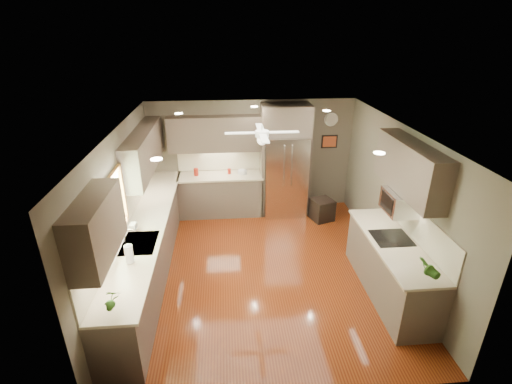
{
  "coord_description": "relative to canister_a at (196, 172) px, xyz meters",
  "views": [
    {
      "loc": [
        -0.59,
        -5.41,
        3.92
      ],
      "look_at": [
        -0.07,
        0.6,
        1.22
      ],
      "focal_mm": 26.0,
      "sensor_mm": 36.0,
      "label": 1
    }
  ],
  "objects": [
    {
      "name": "window",
      "position": [
        -0.98,
        -2.7,
        0.53
      ],
      "size": [
        0.05,
        1.12,
        0.92
      ],
      "color": "#BFF2B2",
      "rests_on": "wall_left"
    },
    {
      "name": "canister_a",
      "position": [
        0.0,
        0.0,
        0.0
      ],
      "size": [
        0.1,
        0.1,
        0.16
      ],
      "primitive_type": "cylinder",
      "rotation": [
        0.0,
        0.0,
        -0.02
      ],
      "color": "maroon",
      "rests_on": "back_run"
    },
    {
      "name": "stool",
      "position": [
        2.73,
        -0.49,
        -0.78
      ],
      "size": [
        0.55,
        0.55,
        0.5
      ],
      "color": "black",
      "rests_on": "ground"
    },
    {
      "name": "wall_right",
      "position": [
        3.49,
        -2.2,
        0.23
      ],
      "size": [
        0.0,
        5.0,
        5.0
      ],
      "primitive_type": "plane",
      "rotation": [
        1.57,
        0.0,
        -1.57
      ],
      "color": "brown",
      "rests_on": "ground"
    },
    {
      "name": "bowl",
      "position": [
        1.0,
        -0.04,
        -0.05
      ],
      "size": [
        0.25,
        0.25,
        0.05
      ],
      "primitive_type": "imported",
      "rotation": [
        0.0,
        0.0,
        -0.18
      ],
      "color": "beige",
      "rests_on": "back_run"
    },
    {
      "name": "wall_clock",
      "position": [
        2.99,
        0.28,
        1.03
      ],
      "size": [
        0.3,
        0.03,
        0.3
      ],
      "color": "white",
      "rests_on": "wall_back"
    },
    {
      "name": "sink",
      "position": [
        -0.69,
        -2.7,
        -0.11
      ],
      "size": [
        0.5,
        0.7,
        0.32
      ],
      "color": "silver",
      "rests_on": "left_run"
    },
    {
      "name": "refrigerator",
      "position": [
        1.94,
        -0.05,
        0.17
      ],
      "size": [
        1.06,
        0.75,
        2.45
      ],
      "color": "silver",
      "rests_on": "ground"
    },
    {
      "name": "canister_d",
      "position": [
        0.72,
        0.04,
        -0.02
      ],
      "size": [
        0.1,
        0.1,
        0.11
      ],
      "primitive_type": "cylinder",
      "rotation": [
        0.0,
        0.0,
        -0.33
      ],
      "color": "maroon",
      "rests_on": "back_run"
    },
    {
      "name": "floor",
      "position": [
        1.24,
        -2.2,
        -1.02
      ],
      "size": [
        5.0,
        5.0,
        0.0
      ],
      "primitive_type": "plane",
      "color": "#4B190A",
      "rests_on": "ground"
    },
    {
      "name": "potted_plant_right",
      "position": [
        3.17,
        -3.92,
        0.09
      ],
      "size": [
        0.23,
        0.2,
        0.35
      ],
      "primitive_type": "imported",
      "rotation": [
        0.0,
        0.0,
        0.3
      ],
      "color": "#2A5A19",
      "rests_on": "right_run"
    },
    {
      "name": "ceiling",
      "position": [
        1.24,
        -2.2,
        1.48
      ],
      "size": [
        5.0,
        5.0,
        0.0
      ],
      "primitive_type": "plane",
      "rotation": [
        3.14,
        0.0,
        0.0
      ],
      "color": "white",
      "rests_on": "ground"
    },
    {
      "name": "wall_back",
      "position": [
        1.24,
        0.3,
        0.23
      ],
      "size": [
        4.5,
        0.0,
        4.5
      ],
      "primitive_type": "plane",
      "rotation": [
        1.57,
        0.0,
        0.0
      ],
      "color": "brown",
      "rests_on": "ground"
    },
    {
      "name": "framed_print",
      "position": [
        2.99,
        0.27,
        0.53
      ],
      "size": [
        0.36,
        0.03,
        0.3
      ],
      "color": "black",
      "rests_on": "wall_back"
    },
    {
      "name": "wall_left",
      "position": [
        -1.01,
        -2.2,
        0.23
      ],
      "size": [
        0.0,
        5.0,
        5.0
      ],
      "primitive_type": "plane",
      "rotation": [
        1.57,
        0.0,
        1.57
      ],
      "color": "brown",
      "rests_on": "ground"
    },
    {
      "name": "right_run",
      "position": [
        3.17,
        -3.0,
        -0.54
      ],
      "size": [
        0.7,
        2.2,
        1.45
      ],
      "color": "brown",
      "rests_on": "ground"
    },
    {
      "name": "back_run",
      "position": [
        0.52,
        -0.0,
        -0.54
      ],
      "size": [
        1.85,
        0.65,
        1.45
      ],
      "color": "brown",
      "rests_on": "ground"
    },
    {
      "name": "microwave",
      "position": [
        3.27,
        -2.75,
        0.46
      ],
      "size": [
        0.43,
        0.55,
        0.34
      ],
      "color": "silver",
      "rests_on": "wall_right"
    },
    {
      "name": "wall_front",
      "position": [
        1.24,
        -4.7,
        0.23
      ],
      "size": [
        4.5,
        0.0,
        4.5
      ],
      "primitive_type": "plane",
      "rotation": [
        -1.57,
        0.0,
        0.0
      ],
      "color": "brown",
      "rests_on": "ground"
    },
    {
      "name": "ceiling_fan",
      "position": [
        1.24,
        -1.9,
        1.31
      ],
      "size": [
        1.18,
        1.18,
        0.32
      ],
      "color": "white",
      "rests_on": "ceiling"
    },
    {
      "name": "soap_bottle",
      "position": [
        -0.84,
        -2.33,
        0.02
      ],
      "size": [
        0.1,
        0.1,
        0.21
      ],
      "primitive_type": "imported",
      "rotation": [
        0.0,
        0.0,
        -0.09
      ],
      "color": "white",
      "rests_on": "left_run"
    },
    {
      "name": "recessed_lights",
      "position": [
        1.2,
        -1.8,
        1.47
      ],
      "size": [
        2.84,
        3.14,
        0.01
      ],
      "color": "white",
      "rests_on": "ceiling"
    },
    {
      "name": "uppers",
      "position": [
        0.5,
        -1.5,
        0.85
      ],
      "size": [
        4.5,
        4.7,
        0.95
      ],
      "color": "brown",
      "rests_on": "wall_left"
    },
    {
      "name": "paper_towel",
      "position": [
        -0.71,
        -3.22,
        0.06
      ],
      "size": [
        0.11,
        0.11,
        0.28
      ],
      "color": "white",
      "rests_on": "left_run"
    },
    {
      "name": "potted_plant_left",
      "position": [
        -0.7,
        -4.17,
        0.09
      ],
      "size": [
        0.18,
        0.13,
        0.33
      ],
      "primitive_type": "imported",
      "rotation": [
        0.0,
        0.0,
        0.09
      ],
      "color": "#2A5A19",
      "rests_on": "left_run"
    },
    {
      "name": "left_run",
      "position": [
        -0.71,
        -2.05,
        -0.54
      ],
      "size": [
        0.65,
        4.7,
        1.45
      ],
      "color": "brown",
      "rests_on": "ground"
    }
  ]
}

